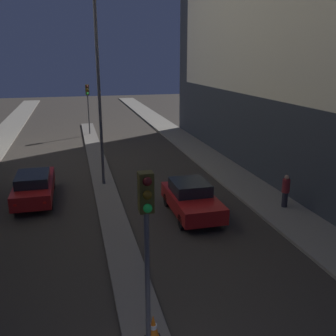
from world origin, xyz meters
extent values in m
cube|color=#66605B|center=(0.00, 18.30, 0.07)|extent=(1.19, 34.61, 0.14)
cylinder|color=#4C4C51|center=(0.00, 3.10, 1.88)|extent=(0.12, 0.12, 3.49)
cube|color=#3D3814|center=(0.00, 3.10, 4.08)|extent=(0.32, 0.28, 0.90)
sphere|color=#4C0F0F|center=(0.00, 2.92, 4.38)|extent=(0.20, 0.20, 0.20)
sphere|color=#4C380A|center=(0.00, 2.92, 4.08)|extent=(0.20, 0.20, 0.20)
sphere|color=#1EEA4C|center=(0.00, 2.92, 3.78)|extent=(0.20, 0.20, 0.20)
cylinder|color=#4C4C51|center=(0.00, 29.98, 1.88)|extent=(0.12, 0.12, 3.49)
cube|color=#3D3814|center=(0.00, 29.98, 4.08)|extent=(0.32, 0.28, 0.90)
sphere|color=#4C0F0F|center=(0.00, 29.80, 4.38)|extent=(0.20, 0.20, 0.20)
sphere|color=#4C380A|center=(0.00, 29.80, 4.08)|extent=(0.20, 0.20, 0.20)
sphere|color=#1EEA4C|center=(0.00, 29.80, 3.78)|extent=(0.20, 0.20, 0.20)
cylinder|color=#4C4C51|center=(0.00, 15.54, 4.87)|extent=(0.16, 0.16, 9.45)
cone|color=orange|center=(0.14, 3.16, 0.52)|extent=(0.33, 0.33, 0.71)
cylinder|color=white|center=(0.14, 3.16, 0.56)|extent=(0.18, 0.18, 0.10)
cube|color=maroon|center=(-3.49, 14.26, 0.66)|extent=(1.77, 4.71, 0.68)
cube|color=black|center=(-3.49, 13.91, 1.23)|extent=(1.50, 2.12, 0.47)
cube|color=red|center=(-4.11, 11.91, 0.69)|extent=(0.14, 0.04, 0.10)
cube|color=red|center=(-2.87, 11.91, 0.69)|extent=(0.14, 0.04, 0.10)
cylinder|color=black|center=(-4.26, 15.72, 0.32)|extent=(0.22, 0.64, 0.64)
cylinder|color=black|center=(-2.72, 15.72, 0.32)|extent=(0.22, 0.64, 0.64)
cylinder|color=black|center=(-4.26, 12.80, 0.32)|extent=(0.22, 0.64, 0.64)
cylinder|color=black|center=(-2.72, 12.80, 0.32)|extent=(0.22, 0.64, 0.64)
cube|color=maroon|center=(3.49, 10.52, 0.65)|extent=(1.85, 4.08, 0.66)
cube|color=black|center=(3.49, 10.83, 1.24)|extent=(1.58, 1.83, 0.51)
cube|color=red|center=(2.84, 12.56, 0.69)|extent=(0.14, 0.04, 0.10)
cube|color=red|center=(4.14, 12.56, 0.69)|extent=(0.14, 0.04, 0.10)
cylinder|color=black|center=(2.67, 11.79, 0.32)|extent=(0.22, 0.64, 0.64)
cylinder|color=black|center=(4.31, 11.79, 0.32)|extent=(0.22, 0.64, 0.64)
cylinder|color=black|center=(2.67, 9.26, 0.32)|extent=(0.22, 0.64, 0.64)
cylinder|color=black|center=(4.31, 9.26, 0.32)|extent=(0.22, 0.64, 0.64)
cylinder|color=black|center=(7.90, 10.10, 0.49)|extent=(0.26, 0.26, 0.71)
cylinder|color=maroon|center=(7.90, 10.10, 1.16)|extent=(0.35, 0.35, 0.63)
sphere|color=tan|center=(7.90, 10.10, 1.58)|extent=(0.21, 0.21, 0.21)
camera|label=1|loc=(-1.41, -4.32, 6.86)|focal=40.00mm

